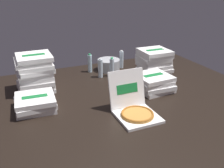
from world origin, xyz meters
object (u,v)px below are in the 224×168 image
open_pizza_box (134,107)px  pizza_stack_left_mid (35,73)px  pizza_stack_right_near (35,103)px  water_bottle_1 (121,59)px  water_bottle_3 (100,68)px  pizza_stack_right_far (154,61)px  ice_bucket (109,65)px  water_bottle_0 (112,67)px  water_bottle_2 (90,63)px  pizza_stack_center_far (153,83)px

open_pizza_box → pizza_stack_left_mid: (-0.74, 0.91, 0.13)m
open_pizza_box → pizza_stack_right_near: size_ratio=1.13×
water_bottle_1 → water_bottle_3: bearing=-150.5°
pizza_stack_right_far → ice_bucket: size_ratio=1.38×
open_pizza_box → ice_bucket: bearing=78.1°
pizza_stack_left_mid → water_bottle_3: bearing=6.2°
pizza_stack_right_near → water_bottle_0: size_ratio=1.62×
pizza_stack_right_near → water_bottle_3: water_bottle_3 is taller
pizza_stack_right_near → pizza_stack_left_mid: bearing=81.0°
water_bottle_2 → water_bottle_1: bearing=-1.4°
water_bottle_1 → pizza_stack_right_far: bearing=-51.1°
ice_bucket → water_bottle_2: size_ratio=1.20×
open_pizza_box → water_bottle_3: (0.06, 1.00, 0.04)m
ice_bucket → water_bottle_2: (-0.26, 0.03, 0.04)m
open_pizza_box → pizza_stack_center_far: size_ratio=1.15×
pizza_stack_center_far → pizza_stack_left_mid: 1.30m
pizza_stack_center_far → ice_bucket: size_ratio=1.32×
water_bottle_3 → pizza_stack_center_far: bearing=-57.0°
pizza_stack_right_near → pizza_stack_left_mid: size_ratio=0.98×
water_bottle_0 → water_bottle_3: 0.15m
water_bottle_0 → water_bottle_3: size_ratio=1.00×
water_bottle_1 → water_bottle_2: size_ratio=1.00×
open_pizza_box → pizza_stack_right_far: 1.15m
pizza_stack_right_far → water_bottle_0: size_ratio=1.66×
ice_bucket → water_bottle_0: water_bottle_0 is taller
water_bottle_2 → pizza_stack_right_far: bearing=-26.5°
pizza_stack_left_mid → ice_bucket: (0.99, 0.29, -0.13)m
water_bottle_2 → pizza_stack_left_mid: bearing=-156.4°
pizza_stack_right_far → water_bottle_2: 0.84m
water_bottle_1 → pizza_stack_right_near: bearing=-149.0°
pizza_stack_right_near → ice_bucket: (1.07, 0.74, 0.01)m
ice_bucket → water_bottle_0: 0.24m
open_pizza_box → water_bottle_2: open_pizza_box is taller
open_pizza_box → pizza_stack_right_near: (-0.81, 0.46, -0.01)m
water_bottle_0 → open_pizza_box: bearing=-101.7°
water_bottle_2 → water_bottle_3: (0.06, -0.24, 0.00)m
pizza_stack_right_far → ice_bucket: pizza_stack_right_far is taller
pizza_stack_right_far → water_bottle_1: 0.47m
water_bottle_3 → pizza_stack_right_near: bearing=-148.3°
open_pizza_box → pizza_stack_right_far: (0.75, 0.86, 0.08)m
pizza_stack_right_near → water_bottle_0: water_bottle_0 is taller
pizza_stack_left_mid → water_bottle_1: pizza_stack_left_mid is taller
water_bottle_1 → water_bottle_2: 0.46m
pizza_stack_right_far → water_bottle_0: 0.56m
pizza_stack_center_far → water_bottle_1: size_ratio=1.59×
open_pizza_box → water_bottle_2: 1.24m
pizza_stack_right_near → water_bottle_3: (0.87, 0.54, 0.05)m
ice_bucket → water_bottle_3: (-0.20, -0.20, 0.04)m
pizza_stack_center_far → water_bottle_3: bearing=123.0°
open_pizza_box → pizza_stack_center_far: (0.45, 0.40, 0.01)m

